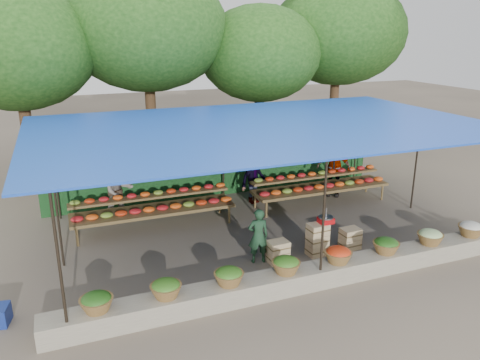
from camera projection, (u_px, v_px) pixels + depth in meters
name	position (u px, v px, depth m)	size (l,w,h in m)	color
ground	(261.00, 233.00, 12.05)	(60.00, 60.00, 0.00)	brown
stone_curb	(316.00, 275.00, 9.55)	(10.60, 0.55, 0.40)	#746B5D
stall_canopy	(262.00, 130.00, 11.30)	(10.80, 6.60, 2.82)	black
produce_baskets	(313.00, 260.00, 9.41)	(8.98, 0.58, 0.34)	brown
netting_backdrop	(221.00, 157.00, 14.46)	(10.60, 0.06, 2.50)	#1C4E21
tree_row	(205.00, 39.00, 16.19)	(16.51, 5.50, 7.12)	#392214
fruit_table_left	(153.00, 206.00, 12.20)	(4.21, 0.95, 0.93)	brown
fruit_table_right	(320.00, 184.00, 13.94)	(4.21, 0.95, 0.93)	brown
crate_counter	(316.00, 243.00, 10.76)	(2.36, 0.36, 0.77)	tan
weighing_scale	(326.00, 219.00, 10.67)	(0.34, 0.34, 0.36)	red
vendor_seated	(258.00, 236.00, 10.34)	(0.46, 0.30, 1.27)	#1B3C24
customer_left	(118.00, 191.00, 12.64)	(0.82, 0.64, 1.68)	slate
customer_mid	(255.00, 178.00, 13.91)	(1.02, 0.59, 1.58)	slate
customer_right	(334.00, 168.00, 14.52)	(1.04, 0.43, 1.78)	slate
blue_crate_front	(96.00, 312.00, 8.42)	(0.43, 0.31, 0.26)	navy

